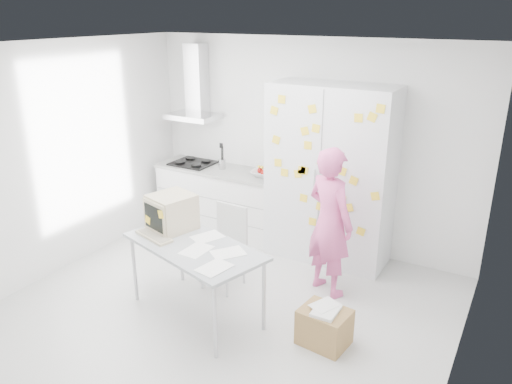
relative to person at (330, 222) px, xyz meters
The scene contains 10 objects.
floor 1.45m from the person, 131.13° to the right, with size 4.50×4.00×0.02m, color silver.
walls 0.94m from the person, 167.81° to the right, with size 4.52×4.01×2.70m.
ceiling 2.20m from the person, 131.13° to the right, with size 4.50×4.00×0.02m, color white.
counter_run 2.17m from the person, 157.62° to the left, with size 1.84×0.63×1.28m.
range_hood 2.83m from the person, 158.64° to the left, with size 0.70×0.48×1.01m.
tall_cabinet 0.89m from the person, 112.44° to the left, with size 1.50×0.68×2.20m.
person is the anchor object (origin of this frame).
desk 1.61m from the person, 142.00° to the right, with size 1.63×1.12×1.18m.
chair 1.18m from the person, 158.21° to the right, with size 0.45×0.45×0.94m.
cardboard_box 1.18m from the person, 69.22° to the right, with size 0.49×0.41×0.39m.
Camera 1 is at (2.54, -3.81, 2.99)m, focal length 35.00 mm.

